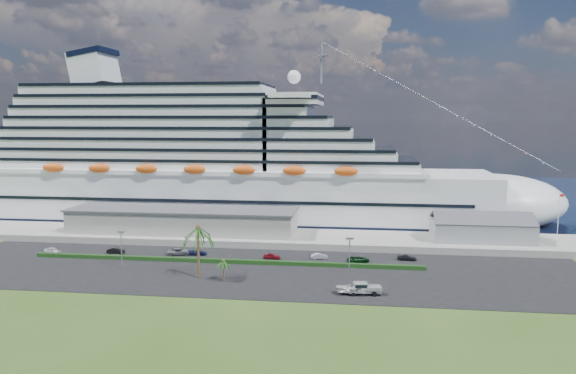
# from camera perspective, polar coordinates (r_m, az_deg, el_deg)

# --- Properties ---
(ground) EXTENTS (420.00, 420.00, 0.00)m
(ground) POSITION_cam_1_polar(r_m,az_deg,el_deg) (109.70, -4.56, -10.04)
(ground) COLOR #324B19
(ground) RESTS_ON ground
(asphalt_lot) EXTENTS (140.00, 38.00, 0.12)m
(asphalt_lot) POSITION_cam_1_polar(r_m,az_deg,el_deg) (120.01, -3.45, -8.48)
(asphalt_lot) COLOR black
(asphalt_lot) RESTS_ON ground
(wharf) EXTENTS (240.00, 20.00, 1.80)m
(wharf) POSITION_cam_1_polar(r_m,az_deg,el_deg) (147.54, -1.29, -5.16)
(wharf) COLOR gray
(wharf) RESTS_ON ground
(water) EXTENTS (420.00, 160.00, 0.02)m
(water) POSITION_cam_1_polar(r_m,az_deg,el_deg) (235.71, 2.07, -0.73)
(water) COLOR black
(water) RESTS_ON ground
(cruise_ship) EXTENTS (191.00, 38.00, 54.00)m
(cruise_ship) POSITION_cam_1_polar(r_m,az_deg,el_deg) (172.78, -7.15, 1.90)
(cruise_ship) COLOR silver
(cruise_ship) RESTS_ON ground
(terminal_building) EXTENTS (61.00, 15.00, 6.30)m
(terminal_building) POSITION_cam_1_polar(r_m,az_deg,el_deg) (152.52, -10.64, -3.30)
(terminal_building) COLOR gray
(terminal_building) RESTS_ON wharf
(port_shed) EXTENTS (24.00, 12.31, 7.37)m
(port_shed) POSITION_cam_1_polar(r_m,az_deg,el_deg) (148.16, 19.05, -4.13)
(port_shed) COLOR gray
(port_shed) RESTS_ON wharf
(flagpole) EXTENTS (1.08, 0.16, 12.00)m
(flagpole) POSITION_cam_1_polar(r_m,az_deg,el_deg) (152.14, 25.79, -2.68)
(flagpole) COLOR silver
(flagpole) RESTS_ON wharf
(hedge) EXTENTS (88.00, 1.10, 0.90)m
(hedge) POSITION_cam_1_polar(r_m,az_deg,el_deg) (126.29, -6.61, -7.48)
(hedge) COLOR black
(hedge) RESTS_ON asphalt_lot
(lamp_post_left) EXTENTS (1.60, 0.35, 8.27)m
(lamp_post_left) POSITION_cam_1_polar(r_m,az_deg,el_deg) (124.29, -16.58, -5.71)
(lamp_post_left) COLOR gray
(lamp_post_left) RESTS_ON asphalt_lot
(lamp_post_right) EXTENTS (1.60, 0.35, 8.27)m
(lamp_post_right) POSITION_cam_1_polar(r_m,az_deg,el_deg) (113.70, 6.25, -6.65)
(lamp_post_right) COLOR gray
(lamp_post_right) RESTS_ON asphalt_lot
(palm_tall) EXTENTS (8.82, 8.82, 11.13)m
(palm_tall) POSITION_cam_1_polar(r_m,az_deg,el_deg) (113.58, -9.13, -4.71)
(palm_tall) COLOR #47301E
(palm_tall) RESTS_ON ground
(palm_short) EXTENTS (3.53, 3.53, 4.56)m
(palm_short) POSITION_cam_1_polar(r_m,az_deg,el_deg) (112.02, -6.58, -7.75)
(palm_short) COLOR #47301E
(palm_short) RESTS_ON ground
(parked_car_0) EXTENTS (4.67, 2.80, 1.49)m
(parked_car_0) POSITION_cam_1_polar(r_m,az_deg,el_deg) (144.86, -22.78, -5.98)
(parked_car_0) COLOR silver
(parked_car_0) RESTS_ON asphalt_lot
(parked_car_1) EXTENTS (4.27, 1.92, 1.36)m
(parked_car_1) POSITION_cam_1_polar(r_m,az_deg,el_deg) (140.08, -17.09, -6.19)
(parked_car_1) COLOR black
(parked_car_1) RESTS_ON asphalt_lot
(parked_car_2) EXTENTS (6.04, 4.02, 1.54)m
(parked_car_2) POSITION_cam_1_polar(r_m,az_deg,el_deg) (135.03, -10.99, -6.46)
(parked_car_2) COLOR slate
(parked_car_2) RESTS_ON asphalt_lot
(parked_car_3) EXTENTS (4.36, 2.08, 1.23)m
(parked_car_3) POSITION_cam_1_polar(r_m,az_deg,el_deg) (134.14, -9.15, -6.58)
(parked_car_3) COLOR #171C51
(parked_car_3) RESTS_ON asphalt_lot
(parked_car_4) EXTENTS (3.98, 1.95, 1.31)m
(parked_car_4) POSITION_cam_1_polar(r_m,az_deg,el_deg) (128.95, -1.66, -7.03)
(parked_car_4) COLOR maroon
(parked_car_4) RESTS_ON asphalt_lot
(parked_car_5) EXTENTS (4.00, 2.20, 1.25)m
(parked_car_5) POSITION_cam_1_polar(r_m,az_deg,el_deg) (129.19, 3.22, -7.03)
(parked_car_5) COLOR #B6BABE
(parked_car_5) RESTS_ON asphalt_lot
(parked_car_6) EXTENTS (5.53, 4.14, 1.40)m
(parked_car_6) POSITION_cam_1_polar(r_m,az_deg,el_deg) (126.87, 7.15, -7.30)
(parked_car_6) COLOR black
(parked_car_6) RESTS_ON asphalt_lot
(parked_car_7) EXTENTS (4.45, 2.15, 1.25)m
(parked_car_7) POSITION_cam_1_polar(r_m,az_deg,el_deg) (130.55, 11.97, -7.03)
(parked_car_7) COLOR black
(parked_car_7) RESTS_ON asphalt_lot
(pickup_truck) EXTENTS (6.35, 3.14, 2.14)m
(pickup_truck) POSITION_cam_1_polar(r_m,az_deg,el_deg) (105.02, 7.73, -10.13)
(pickup_truck) COLOR black
(pickup_truck) RESTS_ON asphalt_lot
(boat_trailer) EXTENTS (6.23, 3.95, 1.80)m
(boat_trailer) POSITION_cam_1_polar(r_m,az_deg,el_deg) (104.50, 6.44, -10.19)
(boat_trailer) COLOR gray
(boat_trailer) RESTS_ON asphalt_lot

